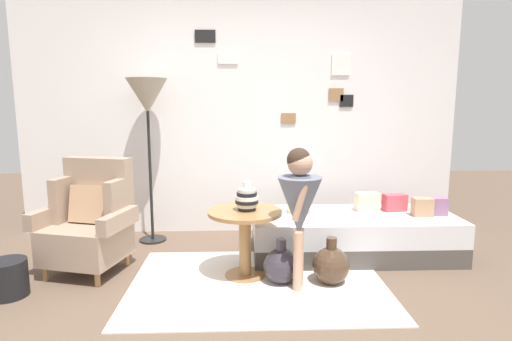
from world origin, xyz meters
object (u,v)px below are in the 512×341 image
at_px(armchair, 90,221).
at_px(vase_striped, 247,199).
at_px(side_table, 245,229).
at_px(demijohn_far, 331,265).
at_px(person_child, 299,200).
at_px(floor_lamp, 147,101).
at_px(magazine_basket, 8,278).
at_px(demijohn_near, 281,265).
at_px(book_on_daybed, 298,210).
at_px(daybed, 353,235).

bearing_deg(armchair, vase_striped, -8.08).
relative_size(side_table, demijohn_far, 1.59).
bearing_deg(side_table, person_child, -30.91).
distance_m(side_table, floor_lamp, 1.72).
xyz_separation_m(side_table, demijohn_far, (0.69, -0.16, -0.26)).
distance_m(floor_lamp, demijohn_far, 2.39).
xyz_separation_m(side_table, person_child, (0.41, -0.25, 0.30)).
bearing_deg(armchair, person_child, -14.30).
xyz_separation_m(person_child, demijohn_far, (0.27, 0.08, -0.56)).
bearing_deg(vase_striped, magazine_basket, -170.43).
distance_m(vase_striped, demijohn_far, 0.86).
distance_m(demijohn_near, demijohn_far, 0.40).
relative_size(demijohn_near, demijohn_far, 0.97).
bearing_deg(side_table, magazine_basket, -170.54).
bearing_deg(book_on_daybed, vase_striped, -131.67).
xyz_separation_m(side_table, magazine_basket, (-1.79, -0.30, -0.27)).
relative_size(demijohn_far, magazine_basket, 1.37).
xyz_separation_m(book_on_daybed, demijohn_far, (0.16, -0.74, -0.26)).
bearing_deg(armchair, magazine_basket, -132.37).
distance_m(armchair, daybed, 2.40).
distance_m(book_on_daybed, magazine_basket, 2.48).
relative_size(side_table, book_on_daybed, 2.79).
relative_size(floor_lamp, person_child, 1.52).
bearing_deg(person_child, demijohn_far, 16.74).
relative_size(armchair, vase_striped, 4.01).
relative_size(armchair, person_child, 0.87).
height_order(armchair, vase_striped, armchair).
relative_size(floor_lamp, book_on_daybed, 7.67).
bearing_deg(demijohn_far, floor_lamp, 145.79).
height_order(armchair, side_table, armchair).
distance_m(side_table, demijohn_far, 0.75).
bearing_deg(daybed, magazine_basket, -164.86).
bearing_deg(demijohn_far, magazine_basket, -176.92).
bearing_deg(floor_lamp, magazine_basket, -122.90).
xyz_separation_m(daybed, demijohn_near, (-0.75, -0.61, -0.05)).
xyz_separation_m(daybed, vase_striped, (-1.02, -0.46, 0.47)).
bearing_deg(person_child, magazine_basket, -178.69).
bearing_deg(person_child, armchair, 165.70).
distance_m(side_table, magazine_basket, 1.83).
bearing_deg(book_on_daybed, magazine_basket, -159.26).
xyz_separation_m(demijohn_near, demijohn_far, (0.40, -0.03, 0.01)).
height_order(vase_striped, book_on_daybed, vase_striped).
distance_m(daybed, magazine_basket, 2.92).
xyz_separation_m(armchair, daybed, (2.37, 0.27, -0.24)).
height_order(demijohn_near, magazine_basket, demijohn_near).
xyz_separation_m(person_child, book_on_daybed, (0.11, 0.82, -0.29)).
xyz_separation_m(person_child, magazine_basket, (-2.20, -0.05, -0.57)).
height_order(daybed, floor_lamp, floor_lamp).
bearing_deg(side_table, floor_lamp, 135.22).
distance_m(daybed, demijohn_near, 0.96).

